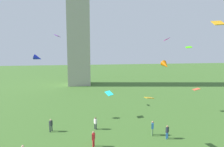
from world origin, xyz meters
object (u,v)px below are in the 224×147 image
(kite_flying_7, at_px, (167,39))
(person_2, at_px, (167,131))
(kite_flying_1, at_px, (109,93))
(kite_flying_8, at_px, (189,47))
(kite_flying_6, at_px, (57,36))
(person_3, at_px, (153,127))
(kite_flying_4, at_px, (165,65))
(kite_flying_3, at_px, (196,89))
(kite_flying_5, at_px, (218,23))
(kite_flying_2, at_px, (38,58))
(person_0, at_px, (95,122))
(person_1, at_px, (51,124))
(kite_flying_9, at_px, (149,98))
(person_4, at_px, (93,138))

(kite_flying_7, bearing_deg, person_2, 43.19)
(kite_flying_1, relative_size, kite_flying_8, 1.65)
(kite_flying_7, bearing_deg, kite_flying_6, -58.36)
(person_3, relative_size, kite_flying_4, 1.29)
(person_3, bearing_deg, kite_flying_3, 148.95)
(person_3, xyz_separation_m, kite_flying_4, (1.81, 0.93, 7.47))
(kite_flying_3, xyz_separation_m, kite_flying_5, (-1.71, -6.67, 9.94))
(person_2, distance_m, kite_flying_2, 20.40)
(kite_flying_6, xyz_separation_m, kite_flying_7, (16.08, -10.19, -0.90))
(person_0, bearing_deg, person_3, 41.40)
(person_1, distance_m, kite_flying_6, 16.89)
(kite_flying_5, bearing_deg, kite_flying_2, 88.63)
(person_0, distance_m, kite_flying_4, 11.55)
(person_2, relative_size, kite_flying_3, 1.45)
(kite_flying_2, height_order, kite_flying_9, kite_flying_2)
(kite_flying_2, distance_m, kite_flying_9, 17.58)
(kite_flying_5, bearing_deg, kite_flying_7, 68.64)
(person_2, xyz_separation_m, kite_flying_4, (0.44, 2.09, 7.58))
(person_4, height_order, kite_flying_9, kite_flying_9)
(person_1, distance_m, person_2, 14.36)
(person_1, height_order, kite_flying_2, kite_flying_2)
(kite_flying_7, height_order, kite_flying_8, kite_flying_7)
(kite_flying_5, height_order, kite_flying_9, kite_flying_5)
(person_3, bearing_deg, kite_flying_1, -128.26)
(person_1, bearing_deg, person_0, -60.29)
(kite_flying_5, distance_m, kite_flying_7, 6.63)
(person_3, height_order, person_4, person_3)
(kite_flying_8, bearing_deg, kite_flying_4, -139.79)
(person_1, distance_m, kite_flying_2, 10.07)
(kite_flying_3, xyz_separation_m, kite_flying_7, (-6.74, -2.80, 8.02))
(kite_flying_7, distance_m, kite_flying_9, 11.18)
(kite_flying_6, bearing_deg, person_4, -138.24)
(kite_flying_6, height_order, kite_flying_7, kite_flying_6)
(kite_flying_1, height_order, kite_flying_9, kite_flying_9)
(person_1, xyz_separation_m, kite_flying_5, (21.11, -1.92, 12.76))
(person_1, bearing_deg, kite_flying_9, -85.48)
(person_4, relative_size, kite_flying_8, 2.06)
(person_3, relative_size, kite_flying_7, 2.03)
(person_2, bearing_deg, kite_flying_6, -91.87)
(person_1, distance_m, kite_flying_5, 24.74)
(person_3, relative_size, person_4, 1.01)
(person_4, distance_m, kite_flying_1, 10.08)
(kite_flying_7, bearing_deg, kite_flying_5, 116.44)
(person_0, relative_size, kite_flying_7, 1.84)
(kite_flying_3, xyz_separation_m, kite_flying_4, (-8.68, -6.95, 4.73))
(kite_flying_8, height_order, kite_flying_9, kite_flying_8)
(person_4, xyz_separation_m, kite_flying_8, (13.32, 4.92, 9.65))
(person_4, bearing_deg, person_2, 110.45)
(person_2, bearing_deg, kite_flying_2, -73.20)
(person_0, xyz_separation_m, person_4, (-0.60, -4.76, 0.08))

